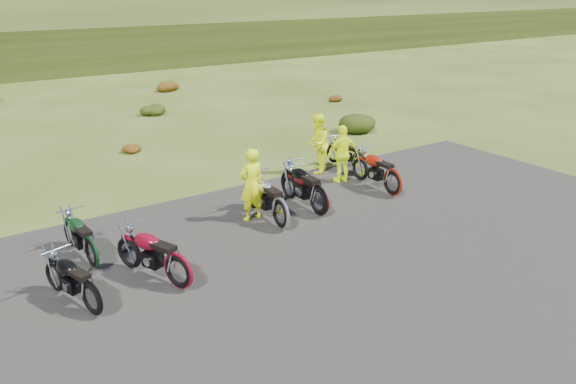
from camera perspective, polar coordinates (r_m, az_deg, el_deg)
ground at (r=12.84m, az=-0.21°, el=-5.38°), size 300.00×300.00×0.00m
gravel_pad at (r=11.42m, az=5.48°, el=-8.98°), size 20.00×12.00×0.04m
shrub_4 at (r=20.45m, az=-15.78°, el=4.47°), size 0.77×0.77×0.45m
shrub_5 at (r=26.23m, az=-13.65°, el=8.26°), size 1.03×1.03×0.61m
shrub_6 at (r=32.11m, az=-12.27°, el=10.67°), size 1.30×1.30×0.77m
shrub_7 at (r=22.86m, az=7.17°, el=7.33°), size 1.56×1.56×0.92m
shrub_8 at (r=28.70m, az=4.56°, el=9.63°), size 0.77×0.77×0.45m
motorcycle_0 at (r=10.88m, az=-19.09°, el=-11.77°), size 1.12×1.99×0.99m
motorcycle_1 at (r=11.29m, az=-10.93°, el=-9.68°), size 1.42×2.24×1.12m
motorcycle_2 at (r=12.51m, az=-19.12°, el=-7.34°), size 0.80×1.97×1.00m
motorcycle_3 at (r=13.62m, az=-0.74°, el=-3.80°), size 0.89×2.27×1.16m
motorcycle_4 at (r=14.43m, az=3.24°, el=-2.39°), size 0.71×2.03×1.05m
motorcycle_5 at (r=14.41m, az=3.09°, el=-2.42°), size 0.88×2.28×1.18m
motorcycle_6 at (r=15.97m, az=10.49°, el=-0.41°), size 0.83×2.19×1.13m
motorcycle_7 at (r=17.63m, az=7.17°, el=1.79°), size 0.68×1.97×1.03m
person_middle at (r=13.82m, az=-3.73°, el=0.63°), size 0.69×0.47×1.84m
person_right_a at (r=17.36m, az=2.96°, el=4.84°), size 1.14×1.13×1.86m
person_right_b at (r=16.61m, az=5.57°, el=3.79°), size 1.05×0.55×1.72m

